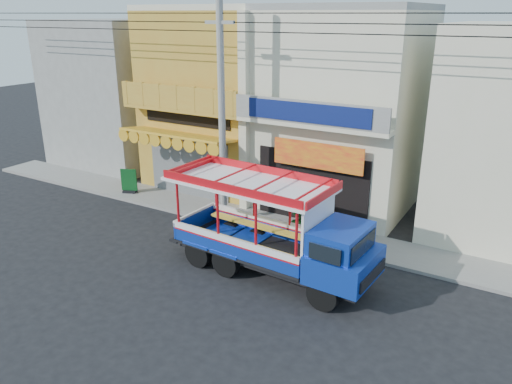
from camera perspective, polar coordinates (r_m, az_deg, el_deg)
ground at (r=17.09m, az=-7.09°, el=-7.93°), size 90.00×90.00×0.00m
sidewalk at (r=20.05m, az=-0.14°, el=-3.25°), size 30.00×2.00×0.12m
shophouse_left at (r=24.24m, az=-3.54°, el=10.73°), size 6.00×7.50×8.24m
shophouse_right at (r=21.50m, az=10.02°, el=9.31°), size 6.00×6.75×8.24m
party_pilaster at (r=20.08m, az=-1.38°, el=8.57°), size 0.35×0.30×8.00m
filler_building_left at (r=28.79m, az=-15.32°, el=10.90°), size 6.00×6.00×7.60m
utility_pole at (r=18.54m, az=-3.59°, el=10.84°), size 28.00×0.26×9.00m
songthaew_truck at (r=15.34m, az=3.31°, el=-4.77°), size 6.96×2.64×3.19m
green_sign at (r=23.53m, az=-14.29°, el=1.03°), size 0.70×0.55×1.11m
potted_plant_a at (r=19.01m, az=5.67°, el=-2.94°), size 1.11×1.12×0.94m
potted_plant_b at (r=18.78m, az=4.70°, el=-3.12°), size 0.68×0.70×0.99m
potted_plant_c at (r=19.30m, az=7.72°, el=-2.49°), size 0.81×0.81×1.05m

